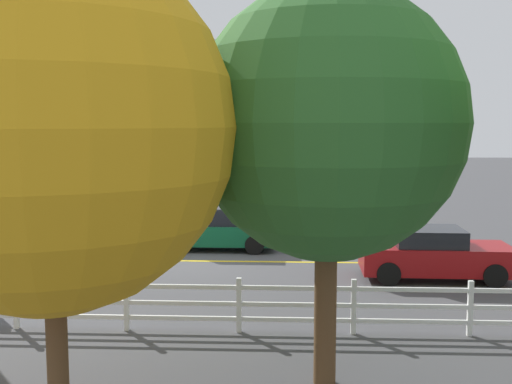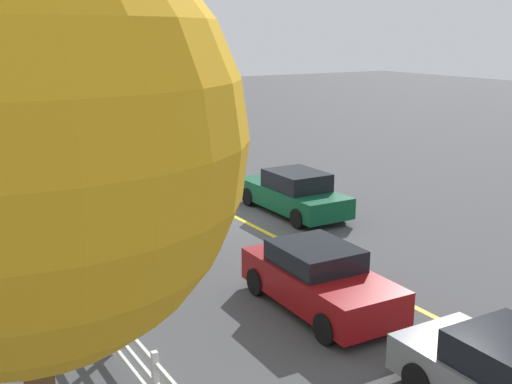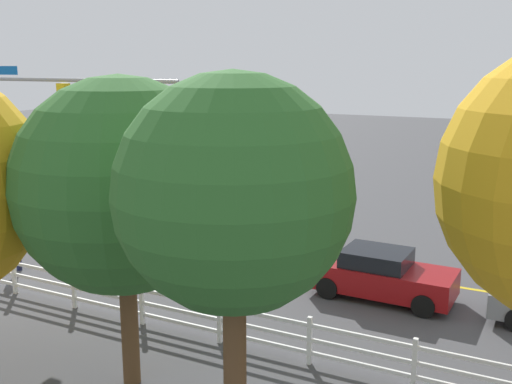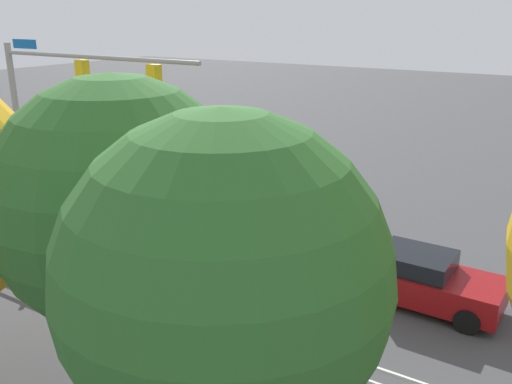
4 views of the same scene
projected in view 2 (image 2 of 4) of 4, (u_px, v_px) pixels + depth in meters
ground_plane at (240, 219)px, 20.83m from camera, size 120.00×120.00×0.00m
lane_center_stripe at (311, 255)px, 17.50m from camera, size 28.00×0.16×0.01m
signal_assembly at (71, 72)px, 20.64m from camera, size 7.79×0.38×6.66m
car_0 at (294, 193)px, 21.39m from camera, size 4.56×1.89×1.48m
car_1 at (319, 279)px, 13.96m from camera, size 4.13×1.92×1.44m
pedestrian at (51, 183)px, 21.89m from camera, size 0.48×0.45×1.69m
white_rail_fence at (61, 267)px, 14.92m from camera, size 26.10×0.10×1.15m
tree_1 at (17, 142)px, 5.62m from camera, size 4.15×4.15×7.14m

